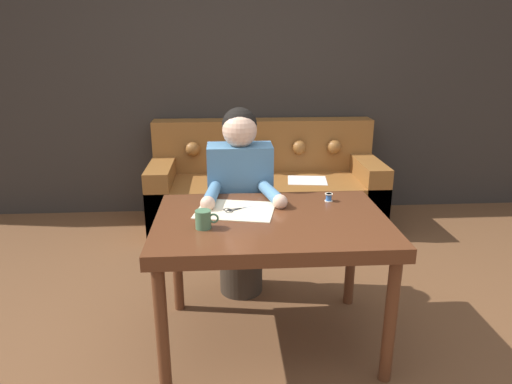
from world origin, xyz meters
TOP-DOWN VIEW (x-y plane):
  - ground_plane at (0.00, 0.00)m, footprint 16.00×16.00m
  - wall_back at (0.00, 2.14)m, footprint 8.00×0.06m
  - dining_table at (0.10, 0.00)m, footprint 1.18×0.82m
  - couch at (0.22, 1.74)m, footprint 1.99×0.81m
  - person at (-0.04, 0.54)m, footprint 0.47×0.59m
  - pattern_paper_main at (-0.08, 0.12)m, footprint 0.46×0.38m
  - scissors at (-0.07, 0.13)m, footprint 0.22×0.14m
  - mug at (-0.23, -0.11)m, footprint 0.11×0.08m
  - thread_spool at (0.45, 0.24)m, footprint 0.04×0.04m

SIDE VIEW (x-z plane):
  - ground_plane at x=0.00m, z-range 0.00..0.00m
  - couch at x=0.22m, z-range -0.13..0.77m
  - person at x=-0.04m, z-range 0.01..1.22m
  - dining_table at x=0.10m, z-range 0.28..1.01m
  - pattern_paper_main at x=-0.08m, z-range 0.73..0.73m
  - scissors at x=-0.07m, z-range 0.72..0.73m
  - thread_spool at x=0.45m, z-range 0.73..0.77m
  - mug at x=-0.23m, z-range 0.73..0.82m
  - wall_back at x=0.00m, z-range 0.00..2.60m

